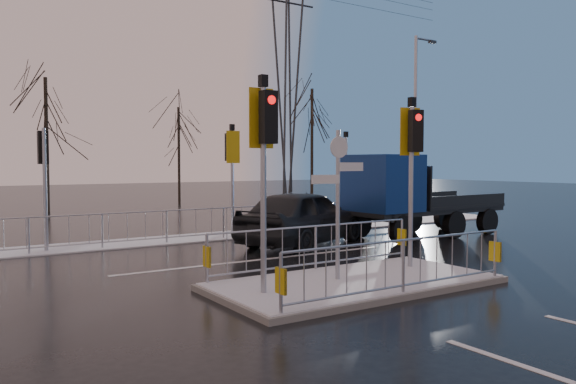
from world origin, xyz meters
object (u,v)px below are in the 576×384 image
flatbed_truck (400,194)px  street_lamp_right (416,120)px  car_far_lane (303,217)px  traffic_island (354,267)px

flatbed_truck → street_lamp_right: street_lamp_right is taller
car_far_lane → street_lamp_right: 9.39m
traffic_island → street_lamp_right: bearing=38.7°
traffic_island → car_far_lane: traffic_island is taller
traffic_island → street_lamp_right: (10.58, 8.49, 4.00)m
traffic_island → flatbed_truck: (6.03, 4.81, 1.11)m
traffic_island → car_far_lane: size_ratio=1.18×
traffic_island → car_far_lane: 5.95m
car_far_lane → flatbed_truck: flatbed_truck is taller
traffic_island → street_lamp_right: 14.14m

